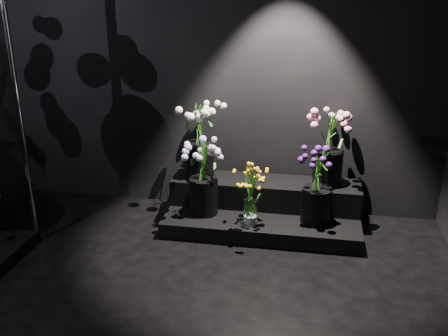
# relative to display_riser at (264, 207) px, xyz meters

# --- Properties ---
(wall_back) EXTENTS (4.00, 0.00, 4.00)m
(wall_back) POSITION_rel_display_riser_xyz_m (-0.45, 0.34, 1.25)
(wall_back) COLOR black
(wall_back) RESTS_ON floor
(display_riser) EXTENTS (1.68, 0.75, 0.37)m
(display_riser) POSITION_rel_display_riser_xyz_m (0.00, 0.00, 0.00)
(display_riser) COLOR black
(display_riser) RESTS_ON floor
(bouquet_orange_bells) EXTENTS (0.28, 0.28, 0.51)m
(bouquet_orange_bells) POSITION_rel_display_riser_xyz_m (-0.08, -0.30, 0.25)
(bouquet_orange_bells) COLOR white
(bouquet_orange_bells) RESTS_ON display_riser
(bouquet_lilac) EXTENTS (0.41, 0.41, 0.66)m
(bouquet_lilac) POSITION_rel_display_riser_xyz_m (-0.51, -0.17, 0.36)
(bouquet_lilac) COLOR black
(bouquet_lilac) RESTS_ON display_riser
(bouquet_purple) EXTENTS (0.35, 0.35, 0.65)m
(bouquet_purple) POSITION_rel_display_riser_xyz_m (0.46, -0.18, 0.34)
(bouquet_purple) COLOR black
(bouquet_purple) RESTS_ON display_riser
(bouquet_cream_roses) EXTENTS (0.48, 0.48, 0.68)m
(bouquet_cream_roses) POSITION_rel_display_riser_xyz_m (-0.60, 0.11, 0.61)
(bouquet_cream_roses) COLOR black
(bouquet_cream_roses) RESTS_ON display_riser
(bouquet_pink_roses) EXTENTS (0.38, 0.38, 0.65)m
(bouquet_pink_roses) POSITION_rel_display_riser_xyz_m (0.54, 0.11, 0.59)
(bouquet_pink_roses) COLOR black
(bouquet_pink_roses) RESTS_ON display_riser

